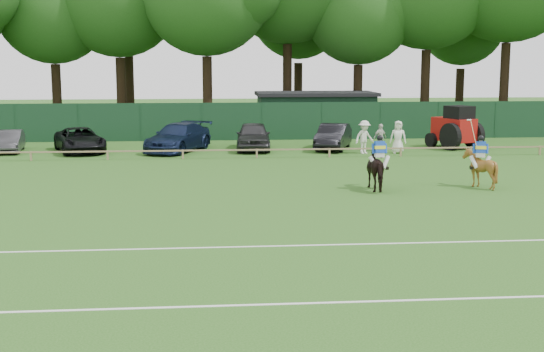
{
  "coord_description": "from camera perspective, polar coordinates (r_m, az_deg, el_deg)",
  "views": [
    {
      "loc": [
        -1.64,
        -21.14,
        5.27
      ],
      "look_at": [
        0.5,
        3.0,
        1.4
      ],
      "focal_mm": 48.0,
      "sensor_mm": 36.0,
      "label": 1
    }
  ],
  "objects": [
    {
      "name": "tree_row",
      "position": [
        56.5,
        -1.36,
        3.72
      ],
      "size": [
        96.0,
        12.0,
        21.0
      ],
      "primitive_type": null,
      "color": "#26561C",
      "rests_on": "ground"
    },
    {
      "name": "hatch_grey",
      "position": [
        43.09,
        -1.48,
        3.15
      ],
      "size": [
        2.23,
        4.95,
        1.65
      ],
      "primitive_type": "imported",
      "rotation": [
        0.0,
        0.0,
        -0.06
      ],
      "color": "#2C2C2E",
      "rests_on": "ground"
    },
    {
      "name": "rider_dark",
      "position": [
        29.91,
        8.44,
        1.96
      ],
      "size": [
        0.94,
        0.39,
        1.41
      ],
      "rotation": [
        0.0,
        0.0,
        3.2
      ],
      "color": "silver",
      "rests_on": "ground"
    },
    {
      "name": "horse_chestnut",
      "position": [
        31.5,
        15.98,
        0.59
      ],
      "size": [
        1.62,
        1.74,
        1.62
      ],
      "primitive_type": "imported",
      "rotation": [
        0.0,
        0.0,
        2.9
      ],
      "color": "brown",
      "rests_on": "ground"
    },
    {
      "name": "spectator_left",
      "position": [
        41.66,
        7.25,
        3.04
      ],
      "size": [
        1.4,
        1.15,
        1.89
      ],
      "primitive_type": "imported",
      "rotation": [
        0.0,
        0.0,
        0.43
      ],
      "color": "silver",
      "rests_on": "ground"
    },
    {
      "name": "horse_dark",
      "position": [
        30.02,
        8.4,
        0.53
      ],
      "size": [
        1.05,
        2.09,
        1.72
      ],
      "primitive_type": "imported",
      "rotation": [
        0.0,
        0.0,
        3.2
      ],
      "color": "black",
      "rests_on": "ground"
    },
    {
      "name": "suv_black",
      "position": [
        43.45,
        -14.84,
        2.75
      ],
      "size": [
        3.89,
        5.58,
        1.42
      ],
      "primitive_type": "imported",
      "rotation": [
        0.0,
        0.0,
        0.34
      ],
      "color": "black",
      "rests_on": "ground"
    },
    {
      "name": "tractor",
      "position": [
        45.2,
        14.21,
        3.65
      ],
      "size": [
        3.07,
        3.61,
        2.57
      ],
      "rotation": [
        0.0,
        0.0,
        0.4
      ],
      "color": "#99110E",
      "rests_on": "ground"
    },
    {
      "name": "utility_shed",
      "position": [
        51.84,
        3.43,
        4.93
      ],
      "size": [
        8.4,
        4.4,
        3.04
      ],
      "color": "#14331E",
      "rests_on": "ground"
    },
    {
      "name": "perimeter_fence",
      "position": [
        48.33,
        -3.12,
        4.29
      ],
      "size": [
        92.08,
        0.08,
        2.5
      ],
      "color": "#14351E",
      "rests_on": "ground"
    },
    {
      "name": "pitch_lines",
      "position": [
        18.48,
        0.24,
        -7.48
      ],
      "size": [
        60.0,
        5.1,
        0.01
      ],
      "color": "silver",
      "rests_on": "ground"
    },
    {
      "name": "spectator_mid",
      "position": [
        42.93,
        8.49,
        3.0
      ],
      "size": [
        1.01,
        0.81,
        1.6
      ],
      "primitive_type": "imported",
      "rotation": [
        0.0,
        0.0,
        0.52
      ],
      "color": "silver",
      "rests_on": "ground"
    },
    {
      "name": "sedan_grey",
      "position": [
        44.74,
        -19.87,
        2.58
      ],
      "size": [
        1.86,
        3.98,
        1.26
      ],
      "primitive_type": "imported",
      "rotation": [
        0.0,
        0.0,
        0.14
      ],
      "color": "#333235",
      "rests_on": "ground"
    },
    {
      "name": "rider_chestnut",
      "position": [
        31.4,
        16.03,
        1.91
      ],
      "size": [
        0.93,
        0.7,
        2.05
      ],
      "rotation": [
        0.0,
        0.0,
        2.9
      ],
      "color": "silver",
      "rests_on": "ground"
    },
    {
      "name": "ground",
      "position": [
        21.84,
        -0.61,
        -4.89
      ],
      "size": [
        160.0,
        160.0,
        0.0
      ],
      "primitive_type": "plane",
      "color": "#1E4C14",
      "rests_on": "ground"
    },
    {
      "name": "sedan_navy",
      "position": [
        42.77,
        -7.36,
        3.02
      ],
      "size": [
        4.35,
        6.05,
        1.63
      ],
      "primitive_type": "imported",
      "rotation": [
        0.0,
        0.0,
        -0.42
      ],
      "color": "#121D3B",
      "rests_on": "ground"
    },
    {
      "name": "estate_black",
      "position": [
        43.52,
        4.82,
        3.09
      ],
      "size": [
        3.04,
        4.88,
        1.52
      ],
      "primitive_type": "imported",
      "rotation": [
        0.0,
        0.0,
        -0.34
      ],
      "color": "black",
      "rests_on": "ground"
    },
    {
      "name": "pitch_rail",
      "position": [
        39.47,
        -2.65,
        2.04
      ],
      "size": [
        62.1,
        0.1,
        0.5
      ],
      "color": "#997F5B",
      "rests_on": "ground"
    },
    {
      "name": "spectator_right",
      "position": [
        42.09,
        9.86,
        3.03
      ],
      "size": [
        1.02,
        0.79,
        1.86
      ],
      "primitive_type": "imported",
      "rotation": [
        0.0,
        0.0,
        -0.24
      ],
      "color": "white",
      "rests_on": "ground"
    }
  ]
}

